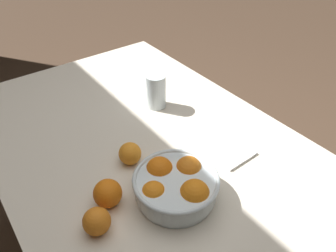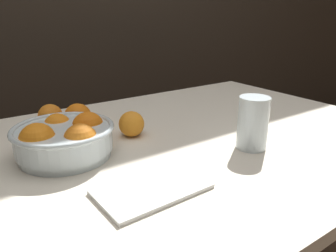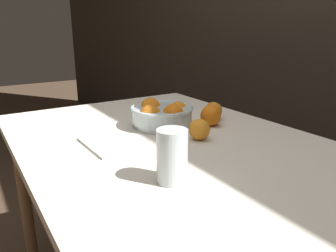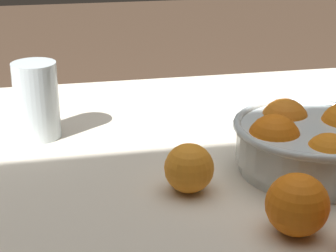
{
  "view_description": "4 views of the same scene",
  "coord_description": "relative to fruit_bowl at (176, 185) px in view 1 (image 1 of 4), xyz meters",
  "views": [
    {
      "loc": [
        -0.68,
        0.43,
        1.44
      ],
      "look_at": [
        -0.03,
        -0.06,
        0.81
      ],
      "focal_mm": 35.0,
      "sensor_mm": 36.0,
      "label": 1
    },
    {
      "loc": [
        -0.42,
        -0.65,
        1.06
      ],
      "look_at": [
        0.0,
        -0.04,
        0.79
      ],
      "focal_mm": 35.0,
      "sensor_mm": 36.0,
      "label": 2
    },
    {
      "loc": [
        0.76,
        -0.54,
        1.09
      ],
      "look_at": [
        -0.06,
        -0.02,
        0.79
      ],
      "focal_mm": 35.0,
      "sensor_mm": 36.0,
      "label": 3
    },
    {
      "loc": [
        0.14,
        0.75,
        1.11
      ],
      "look_at": [
        -0.03,
        -0.06,
        0.77
      ],
      "focal_mm": 60.0,
      "sensor_mm": 36.0,
      "label": 4
    }
  ],
  "objects": [
    {
      "name": "orange_loose_aside",
      "position": [
        0.09,
        0.16,
        -0.01
      ],
      "size": [
        0.08,
        0.08,
        0.08
      ],
      "primitive_type": "sphere",
      "color": "orange",
      "rests_on": "dining_table"
    },
    {
      "name": "napkin",
      "position": [
        0.08,
        -0.25,
        -0.04
      ],
      "size": [
        0.21,
        0.13,
        0.01
      ],
      "primitive_type": "cube",
      "rotation": [
        0.0,
        0.0,
        0.03
      ],
      "color": "white",
      "rests_on": "dining_table"
    },
    {
      "name": "fruit_bowl",
      "position": [
        0.0,
        0.0,
        0.0
      ],
      "size": [
        0.23,
        0.23,
        0.1
      ],
      "color": "silver",
      "rests_on": "dining_table"
    },
    {
      "name": "orange_loose_near_bowl",
      "position": [
        0.03,
        0.22,
        -0.01
      ],
      "size": [
        0.07,
        0.07,
        0.07
      ],
      "primitive_type": "sphere",
      "color": "orange",
      "rests_on": "dining_table"
    },
    {
      "name": "orange_loose_front",
      "position": [
        0.19,
        0.03,
        -0.01
      ],
      "size": [
        0.07,
        0.07,
        0.07
      ],
      "primitive_type": "sphere",
      "color": "orange",
      "rests_on": "dining_table"
    },
    {
      "name": "dining_table",
      "position": [
        0.22,
        -0.06,
        -0.12
      ],
      "size": [
        1.42,
        0.89,
        0.73
      ],
      "color": "beige",
      "rests_on": "ground_plane"
    },
    {
      "name": "juice_glass",
      "position": [
        0.39,
        -0.21,
        0.01
      ],
      "size": [
        0.07,
        0.07,
        0.13
      ],
      "color": "#F4A314",
      "rests_on": "dining_table"
    }
  ]
}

